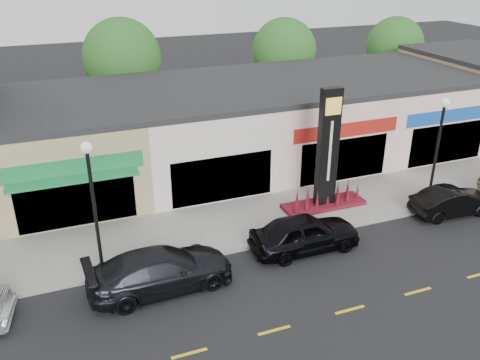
{
  "coord_description": "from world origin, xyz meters",
  "views": [
    {
      "loc": [
        -8.99,
        -15.25,
        11.87
      ],
      "look_at": [
        -1.54,
        4.0,
        2.42
      ],
      "focal_mm": 38.0,
      "sensor_mm": 36.0,
      "label": 1
    }
  ],
  "objects": [
    {
      "name": "car_black_sedan",
      "position": [
        0.34,
        1.2,
        0.81
      ],
      "size": [
        1.95,
        4.79,
        1.63
      ],
      "primitive_type": "imported",
      "rotation": [
        0.0,
        0.0,
        1.56
      ],
      "color": "black",
      "rests_on": "ground"
    },
    {
      "name": "shop_tan",
      "position": [
        19.5,
        11.48,
        2.65
      ],
      "size": [
        7.0,
        10.01,
        5.3
      ],
      "color": "#8F7A53",
      "rests_on": "ground"
    },
    {
      "name": "shop_cream",
      "position": [
        -1.5,
        11.47,
        2.4
      ],
      "size": [
        7.0,
        10.01,
        4.8
      ],
      "color": "silver",
      "rests_on": "ground"
    },
    {
      "name": "tree_rear_west",
      "position": [
        -4.0,
        19.5,
        5.22
      ],
      "size": [
        5.2,
        5.2,
        7.83
      ],
      "color": "#382619",
      "rests_on": "ground"
    },
    {
      "name": "tree_rear_east",
      "position": [
        18.0,
        19.5,
        4.63
      ],
      "size": [
        4.6,
        4.6,
        6.94
      ],
      "color": "#382619",
      "rests_on": "ground"
    },
    {
      "name": "lamp_west_near",
      "position": [
        -8.0,
        2.5,
        3.48
      ],
      "size": [
        0.44,
        0.44,
        5.47
      ],
      "color": "black",
      "rests_on": "sidewalk"
    },
    {
      "name": "lamp_east_near",
      "position": [
        8.0,
        2.5,
        3.48
      ],
      "size": [
        0.44,
        0.44,
        5.47
      ],
      "color": "black",
      "rests_on": "sidewalk"
    },
    {
      "name": "ground",
      "position": [
        0.0,
        0.0,
        0.0
      ],
      "size": [
        120.0,
        120.0,
        0.0
      ],
      "primitive_type": "plane",
      "color": "black",
      "rests_on": "ground"
    },
    {
      "name": "pylon_sign",
      "position": [
        3.0,
        4.2,
        2.27
      ],
      "size": [
        4.2,
        1.3,
        6.0
      ],
      "color": "#550E14",
      "rests_on": "sidewalk"
    },
    {
      "name": "sidewalk",
      "position": [
        0.0,
        4.35,
        0.07
      ],
      "size": [
        52.0,
        4.3,
        0.15
      ],
      "primitive_type": "cube",
      "color": "gray",
      "rests_on": "ground"
    },
    {
      "name": "shop_beige",
      "position": [
        -8.5,
        11.46,
        2.4
      ],
      "size": [
        7.0,
        10.85,
        4.8
      ],
      "color": "tan",
      "rests_on": "ground"
    },
    {
      "name": "car_black_conv",
      "position": [
        8.55,
        1.47,
        0.69
      ],
      "size": [
        1.71,
        4.24,
        1.37
      ],
      "primitive_type": "imported",
      "rotation": [
        0.0,
        0.0,
        1.51
      ],
      "color": "black",
      "rests_on": "ground"
    },
    {
      "name": "tree_rear_mid",
      "position": [
        8.0,
        19.5,
        4.88
      ],
      "size": [
        4.8,
        4.8,
        7.29
      ],
      "color": "#382619",
      "rests_on": "ground"
    },
    {
      "name": "shop_pink_e",
      "position": [
        12.5,
        11.47,
        2.4
      ],
      "size": [
        7.0,
        10.01,
        4.8
      ],
      "color": "beige",
      "rests_on": "ground"
    },
    {
      "name": "car_dark_sedan",
      "position": [
        -6.01,
        0.74,
        0.8
      ],
      "size": [
        2.57,
        5.66,
        1.61
      ],
      "primitive_type": "imported",
      "rotation": [
        0.0,
        0.0,
        1.63
      ],
      "color": "black",
      "rests_on": "ground"
    },
    {
      "name": "shop_pink_w",
      "position": [
        5.5,
        11.47,
        2.4
      ],
      "size": [
        7.0,
        10.01,
        4.8
      ],
      "color": "beige",
      "rests_on": "ground"
    },
    {
      "name": "curb",
      "position": [
        0.0,
        2.1,
        0.07
      ],
      "size": [
        52.0,
        0.2,
        0.15
      ],
      "primitive_type": "cube",
      "color": "gray",
      "rests_on": "ground"
    }
  ]
}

